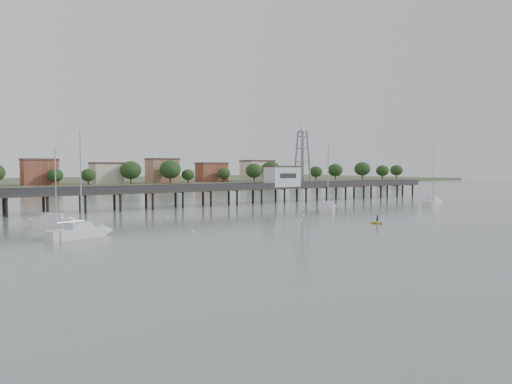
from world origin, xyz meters
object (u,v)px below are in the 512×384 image
Objects in this scene: pier at (193,190)px; sailboat_b at (62,223)px; sailboat_d at (434,202)px; yellow_dinghy at (377,224)px; sailboat_c at (328,208)px; sailboat_a at (88,232)px; lattice_tower at (302,159)px; white_tender at (48,218)px.

sailboat_b is at bearing -146.24° from pier.
sailboat_d is 83.90m from sailboat_b.
sailboat_b reaches higher than yellow_dinghy.
pier is 65.21× the size of yellow_dinghy.
sailboat_c reaches higher than sailboat_d.
sailboat_a is 43.70m from yellow_dinghy.
lattice_tower reaches higher than white_tender.
white_tender is (-33.21, -11.98, -3.38)m from pier.
pier is 40.18m from sailboat_b.
sailboat_b is at bearing 133.58° from sailboat_c.
white_tender is (0.09, 10.28, -0.23)m from sailboat_b.
sailboat_a is (-32.79, -35.13, -3.16)m from pier.
sailboat_c is at bearing 23.38° from sailboat_b.
lattice_tower is 74.00m from sailboat_a.
sailboat_b is at bearing -112.00° from white_tender.
yellow_dinghy is at bearing -3.38° from sailboat_b.
pier is 57.04m from sailboat_d.
sailboat_d reaches higher than pier.
lattice_tower is at bearing -11.02° from white_tender.
lattice_tower is at bearing 8.23° from sailboat_a.
sailboat_a is 12.88m from sailboat_b.
yellow_dinghy is (42.73, -34.10, -0.41)m from white_tender.
white_tender is (-0.43, 23.15, -0.22)m from sailboat_a.
sailboat_b is at bearing 71.87° from sailboat_a.
sailboat_d is (83.29, 8.81, -0.00)m from sailboat_a.
pier is at bearing 26.55° from sailboat_a.
lattice_tower is 52.25m from yellow_dinghy.
sailboat_c is 1.05× the size of sailboat_d.
sailboat_b is 3.35× the size of white_tender.
pier is 9.79× the size of sailboat_c.
sailboat_d is (31.87, -1.94, 0.00)m from sailboat_c.
pier is 47.21m from yellow_dinghy.
sailboat_c is 6.66× the size of yellow_dinghy.
sailboat_c is at bearing -52.61° from pier.
pier is 35.47m from white_tender.
white_tender is 1.63× the size of yellow_dinghy.
pier is at bearing 131.42° from sailboat_d.
sailboat_c reaches higher than white_tender.
sailboat_d is at bearing -27.52° from pier.
white_tender is at bearing 70.63° from sailboat_a.
pier reaches higher than yellow_dinghy.
sailboat_c reaches higher than sailboat_a.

